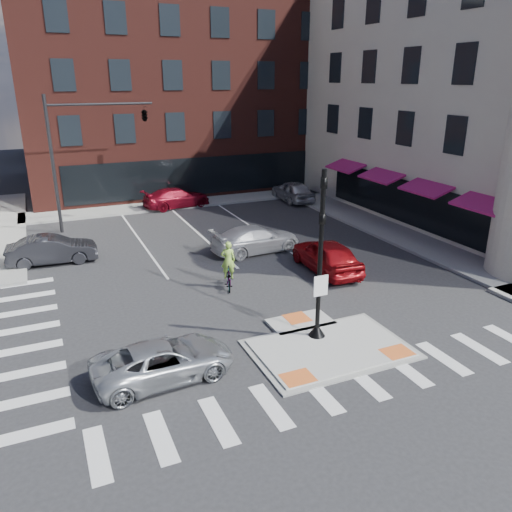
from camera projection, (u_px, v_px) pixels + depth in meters
name	position (u px, v px, depth m)	size (l,w,h in m)	color
ground	(322.00, 343.00, 17.62)	(120.00, 120.00, 0.00)	#28282B
refuge_island	(326.00, 345.00, 17.38)	(5.40, 4.65, 0.13)	gray
sidewalk_e	(391.00, 231.00, 30.31)	(3.00, 24.00, 0.15)	gray
sidewalk_n	(206.00, 201.00, 37.68)	(26.00, 3.00, 0.15)	gray
building_n	(167.00, 90.00, 43.68)	(24.40, 18.40, 15.50)	#4B1D17
building_far_left	(68.00, 112.00, 59.19)	(10.00, 12.00, 10.00)	slate
building_far_right	(171.00, 101.00, 65.52)	(12.00, 12.00, 12.00)	brown
signal_pole	(319.00, 278.00, 17.16)	(0.60, 0.60, 5.98)	black
mast_arm_signal	(120.00, 125.00, 29.71)	(6.10, 2.24, 8.00)	black
silver_suv	(164.00, 360.00, 15.40)	(2.04, 4.42, 1.23)	#BABEC2
red_sedan	(327.00, 255.00, 23.96)	(1.88, 4.68, 1.59)	maroon
white_pickup	(256.00, 239.00, 26.66)	(1.99, 4.91, 1.42)	silver
bg_car_dark	(52.00, 250.00, 25.01)	(1.50, 4.31, 1.42)	#25252A
bg_car_silver	(293.00, 191.00, 37.64)	(1.85, 4.59, 1.56)	silver
bg_car_red	(177.00, 198.00, 35.84)	(1.96, 4.83, 1.40)	maroon
cyclist	(228.00, 272.00, 22.06)	(1.09, 1.81, 2.17)	#3F3F44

